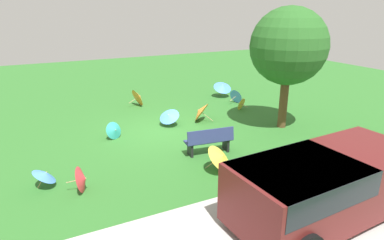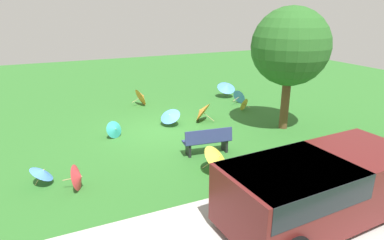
{
  "view_description": "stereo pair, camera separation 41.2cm",
  "coord_description": "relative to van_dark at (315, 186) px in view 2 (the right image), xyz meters",
  "views": [
    {
      "loc": [
        4.4,
        11.36,
        4.64
      ],
      "look_at": [
        -0.85,
        0.79,
        0.6
      ],
      "focal_mm": 31.16,
      "sensor_mm": 36.0,
      "label": 1
    },
    {
      "loc": [
        4.03,
        11.53,
        4.64
      ],
      "look_at": [
        -0.85,
        0.79,
        0.6
      ],
      "focal_mm": 31.16,
      "sensor_mm": 36.0,
      "label": 2
    }
  ],
  "objects": [
    {
      "name": "park_bench",
      "position": [
        0.48,
        -4.24,
        -0.45
      ],
      "size": [
        1.65,
        0.67,
        0.9
      ],
      "color": "navy",
      "rests_on": "ground"
    },
    {
      "name": "parasol_blue_3",
      "position": [
        -3.77,
        -9.01,
        -0.55
      ],
      "size": [
        0.8,
        0.79,
        0.73
      ],
      "color": "tan",
      "rests_on": "ground"
    },
    {
      "name": "van_dark",
      "position": [
        0.0,
        0.0,
        0.0
      ],
      "size": [
        4.69,
        2.32,
        1.53
      ],
      "color": "#591919",
      "rests_on": "ground"
    },
    {
      "name": "parasol_orange_1",
      "position": [
        0.8,
        -10.73,
        -0.47
      ],
      "size": [
        0.86,
        0.94,
        0.87
      ],
      "color": "tan",
      "rests_on": "ground"
    },
    {
      "name": "parasol_yellow_1",
      "position": [
        0.78,
        -3.0,
        -0.45
      ],
      "size": [
        1.14,
        1.12,
        0.83
      ],
      "color": "tan",
      "rests_on": "ground"
    },
    {
      "name": "parasol_red_0",
      "position": [
        4.6,
        -3.64,
        -0.55
      ],
      "size": [
        0.67,
        0.76,
        0.72
      ],
      "color": "tan",
      "rests_on": "ground"
    },
    {
      "name": "parasol_blue_4",
      "position": [
        5.46,
        -4.33,
        -0.55
      ],
      "size": [
        0.68,
        0.7,
        0.61
      ],
      "color": "tan",
      "rests_on": "ground"
    },
    {
      "name": "shade_tree",
      "position": [
        -3.43,
        -5.22,
        2.29
      ],
      "size": [
        2.93,
        2.93,
        4.69
      ],
      "color": "brown",
      "rests_on": "ground"
    },
    {
      "name": "parasol_yellow_0",
      "position": [
        -3.27,
        -7.94,
        -0.61
      ],
      "size": [
        0.65,
        0.6,
        0.6
      ],
      "color": "tan",
      "rests_on": "ground"
    },
    {
      "name": "ground",
      "position": [
        1.08,
        -6.8,
        -0.91
      ],
      "size": [
        40.0,
        40.0,
        0.0
      ],
      "primitive_type": "plane",
      "color": "#2D6B28"
    },
    {
      "name": "parasol_teal_0",
      "position": [
        2.94,
        -6.95,
        -0.59
      ],
      "size": [
        0.74,
        0.72,
        0.65
      ],
      "color": "tan",
      "rests_on": "ground"
    },
    {
      "name": "parasol_blue_0",
      "position": [
        -3.74,
        -10.29,
        -0.33
      ],
      "size": [
        1.06,
        1.05,
        0.9
      ],
      "color": "tan",
      "rests_on": "ground"
    },
    {
      "name": "parasol_orange_4",
      "position": [
        -0.8,
        -7.31,
        -0.47
      ],
      "size": [
        1.14,
        1.14,
        0.89
      ],
      "color": "tan",
      "rests_on": "ground"
    },
    {
      "name": "parasol_blue_1",
      "position": [
        0.6,
        -7.36,
        -0.48
      ],
      "size": [
        1.09,
        1.11,
        0.7
      ],
      "color": "tan",
      "rests_on": "ground"
    }
  ]
}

